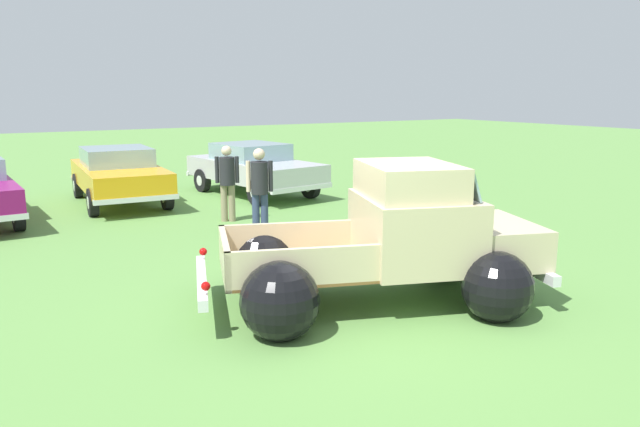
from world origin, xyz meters
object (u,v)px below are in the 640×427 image
Objects in this scene: spectator_0 at (227,179)px; spectator_1 at (260,186)px; lane_cone_0 at (368,233)px; show_car_1 at (119,173)px; show_car_2 at (254,167)px; vintage_pickup_truck at (396,248)px.

spectator_1 is at bearing 27.35° from spectator_0.
spectator_1 is at bearing 122.05° from lane_cone_0.
show_car_1 is 7.29× the size of lane_cone_0.
show_car_2 is 2.76× the size of spectator_0.
spectator_1 reaches higher than lane_cone_0.
lane_cone_0 is at bearing 58.71° from spectator_1.
spectator_1 is 2.80× the size of lane_cone_0.
spectator_0 reaches higher than show_car_2.
show_car_2 is at bearing 96.48° from vintage_pickup_truck.
show_car_1 is 3.86m from spectator_0.
lane_cone_0 is (1.22, -3.62, -0.65)m from spectator_0.
vintage_pickup_truck is at bearing 11.99° from show_car_1.
spectator_1 is at bearing 108.44° from vintage_pickup_truck.
vintage_pickup_truck is 2.85m from lane_cone_0.
lane_cone_0 is (1.23, -1.97, -0.70)m from spectator_1.
lane_cone_0 is (1.32, 2.49, -0.45)m from vintage_pickup_truck.
spectator_1 is (0.09, 4.45, 0.25)m from vintage_pickup_truck.
spectator_1 reaches higher than show_car_1.
show_car_2 is at bearing 83.17° from lane_cone_0.
show_car_2 reaches higher than lane_cone_0.
spectator_0 is at bearing 108.70° from lane_cone_0.
show_car_1 is 0.98× the size of show_car_2.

